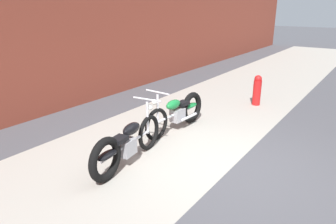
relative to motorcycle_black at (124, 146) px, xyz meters
The scene contains 6 objects.
ground_plane 1.89m from the motorcycle_black, 55.76° to the right, with size 80.00×80.00×0.00m, color #47474C.
sidewalk_slab 1.13m from the motorcycle_black, 12.12° to the left, with size 36.00×3.50×0.01m, color #9E998E.
brick_building_wall 4.27m from the motorcycle_black, 74.20° to the left, with size 36.00×0.50×4.62m, color brown.
motorcycle_black is the anchor object (origin of this frame).
motorcycle_green 2.05m from the motorcycle_black, ahead, with size 2.01×0.58×1.03m.
fire_hydrant 4.77m from the motorcycle_black, ahead, with size 0.22×0.22×0.84m.
Camera 1 is at (-4.53, -1.82, 2.63)m, focal length 33.38 mm.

